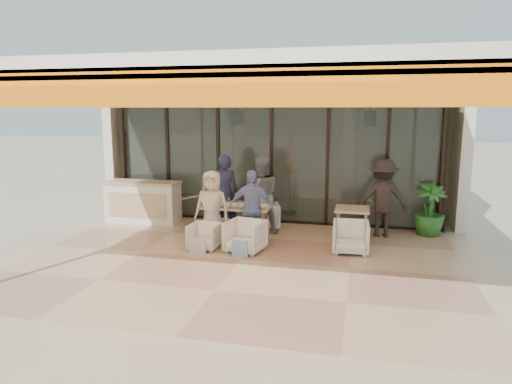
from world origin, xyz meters
TOP-DOWN VIEW (x-y plane):
  - ground at (0.00, 0.00)m, footprint 70.00×70.00m
  - terrace_floor at (0.00, 0.00)m, footprint 8.00×6.00m
  - terrace_structure at (0.00, -0.26)m, footprint 8.00×6.00m
  - glass_storefront at (0.00, 3.00)m, footprint 8.08×0.10m
  - interior_block at (0.01, 5.31)m, footprint 9.05×3.62m
  - host_counter at (-3.10, 2.30)m, footprint 1.85×0.65m
  - dining_table at (-0.46, 1.50)m, footprint 1.50×0.90m
  - chair_far_left at (-0.88, 2.44)m, footprint 0.76×0.72m
  - chair_far_right at (-0.04, 2.44)m, footprint 0.80×0.77m
  - chair_near_left at (-0.88, 0.54)m, footprint 0.61×0.58m
  - chair_near_right at (-0.04, 0.54)m, footprint 0.80×0.76m
  - diner_navy at (-0.88, 1.94)m, footprint 0.73×0.56m
  - diner_grey at (-0.04, 1.94)m, footprint 1.04×0.94m
  - diner_cream at (-0.88, 1.04)m, footprint 0.77×0.52m
  - diner_periwinkle at (-0.04, 1.04)m, footprint 0.96×0.48m
  - tote_bag_cream at (-0.88, 0.14)m, footprint 0.30×0.10m
  - tote_bag_blue at (-0.04, 0.14)m, footprint 0.30×0.10m
  - side_table at (1.98, 1.71)m, footprint 0.70×0.70m
  - side_chair at (1.98, 0.96)m, footprint 0.71×0.66m
  - standing_woman at (2.61, 2.28)m, footprint 1.17×0.74m
  - potted_palm at (3.65, 2.60)m, footprint 0.82×0.82m

SIDE VIEW (x-z plane):
  - ground at x=0.00m, z-range 0.00..0.00m
  - terrace_floor at x=0.00m, z-range 0.00..0.01m
  - tote_bag_cream at x=-0.88m, z-range 0.00..0.34m
  - tote_bag_blue at x=-0.04m, z-range 0.00..0.34m
  - chair_near_left at x=-0.88m, z-range 0.00..0.59m
  - chair_far_right at x=-0.04m, z-range 0.00..0.66m
  - side_chair at x=1.98m, z-range 0.00..0.70m
  - chair_near_right at x=-0.04m, z-range 0.00..0.71m
  - chair_far_left at x=-0.88m, z-range 0.00..0.72m
  - host_counter at x=-3.10m, z-range 0.01..1.05m
  - potted_palm at x=3.65m, z-range 0.00..1.19m
  - side_table at x=1.98m, z-range 0.27..1.01m
  - dining_table at x=-0.46m, z-range 0.22..1.15m
  - diner_cream at x=-0.88m, z-range 0.00..1.53m
  - diner_periwinkle at x=-0.04m, z-range 0.00..1.57m
  - standing_woman at x=2.61m, z-range 0.00..1.73m
  - diner_grey at x=-0.04m, z-range 0.00..1.77m
  - diner_navy at x=-0.88m, z-range 0.00..1.79m
  - glass_storefront at x=0.00m, z-range 0.00..3.20m
  - interior_block at x=0.01m, z-range 0.47..3.99m
  - terrace_structure at x=0.00m, z-range 1.55..4.95m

